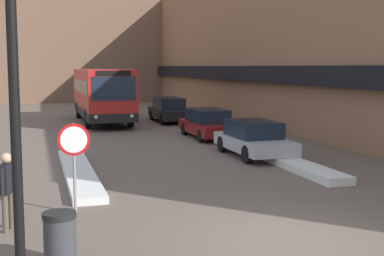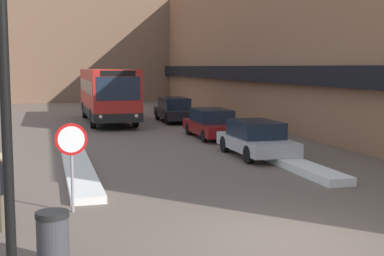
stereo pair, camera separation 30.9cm
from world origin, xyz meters
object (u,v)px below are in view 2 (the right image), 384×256
Objects in this scene: city_bus at (108,94)px; pedestrian at (4,183)px; parked_car_front at (256,138)px; street_lamp at (22,23)px; parked_car_middle at (212,123)px; trash_bin at (53,238)px; parked_car_back at (174,110)px; stop_sign at (71,148)px.

city_bus is 22.23m from pedestrian.
street_lamp reaches higher than parked_car_front.
parked_car_middle is 0.68× the size of street_lamp.
trash_bin is at bearing -128.68° from parked_car_front.
parked_car_middle reaches higher than trash_bin.
stop_sign is at bearing -110.01° from parked_car_back.
street_lamp is (-4.02, -24.91, 2.32)m from city_bus.
trash_bin is at bearing -116.77° from parked_car_middle.
pedestrian is at bearing -145.27° from stop_sign.
parked_car_back is (-0.00, 13.54, 0.06)m from parked_car_front.
parked_car_middle is at bearing -90.00° from parked_car_back.
stop_sign is 2.25× the size of trash_bin.
parked_car_front is 2.58× the size of pedestrian.
parked_car_middle is 7.88m from parked_car_back.
trash_bin is (-7.72, -15.31, -0.22)m from parked_car_middle.
stop_sign is 3.55m from trash_bin.
parked_car_back reaches higher than trash_bin.
street_lamp is at bearing -108.61° from parked_car_back.
pedestrian is 2.59m from trash_bin.
street_lamp is at bearing -99.17° from city_bus.
parked_car_front is (4.06, -14.42, -1.09)m from city_bus.
parked_car_back is at bearing 71.58° from trash_bin.
street_lamp reaches higher than city_bus.
parked_car_front is at bearing -90.00° from parked_car_back.
parked_car_middle is 18.37m from street_lamp.
parked_car_front is 0.95× the size of parked_car_middle.
street_lamp reaches higher than pedestrian.
parked_car_middle is 0.95× the size of parked_car_back.
stop_sign is (-7.22, -19.83, 0.78)m from parked_car_back.
pedestrian is at bearing -123.80° from parked_car_middle.
stop_sign is 4.98m from street_lamp.
parked_car_back is 22.58m from pedestrian.
pedestrian is (-8.68, -12.96, 0.30)m from parked_car_middle.
parked_car_middle is 17.15m from trash_bin.
pedestrian reaches higher than parked_car_back.
parked_car_middle is at bearing 63.39° from street_lamp.
parked_car_front is 0.65× the size of street_lamp.
city_bus is at bearing 81.35° from trash_bin.
pedestrian is (-0.59, 3.18, -3.10)m from street_lamp.
city_bus reaches higher than parked_car_front.
stop_sign is at bearing -138.93° from parked_car_front.
city_bus is 9.72m from parked_car_middle.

